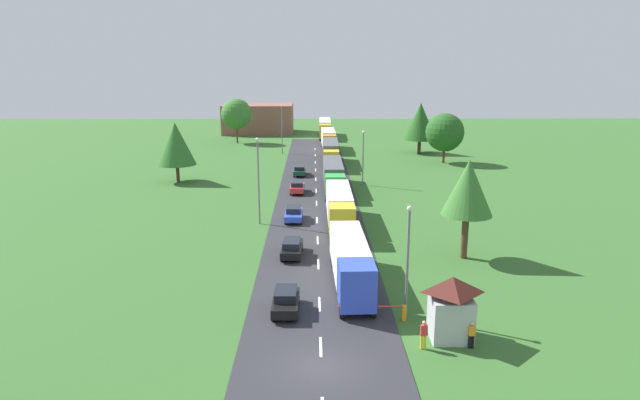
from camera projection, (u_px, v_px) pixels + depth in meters
The scene contains 29 objects.
ground_plane at pixel (321, 367), 31.11m from camera, with size 280.00×280.00×0.00m, color #336028.
road at pixel (317, 234), 54.87m from camera, with size 10.00×140.00×0.06m, color #2B2B30.
lane_marking_centre at pixel (318, 249), 50.39m from camera, with size 0.16×120.56×0.01m.
truck_lead at pixel (351, 261), 41.72m from camera, with size 2.77×12.05×3.53m.
truck_second at pixel (340, 206), 57.30m from camera, with size 2.52×12.95×3.56m.
truck_third at pixel (333, 175), 73.61m from camera, with size 2.52×14.26×3.54m.
truck_fourth at pixel (331, 152), 91.59m from camera, with size 2.68×13.79×3.74m.
truck_fifth at pixel (329, 139), 107.11m from camera, with size 2.62×11.96×3.72m.
truck_sixth at pixel (325, 127), 125.80m from camera, with size 2.72×14.89×3.77m.
car_lead at pixel (286, 300), 37.71m from camera, with size 1.83×4.01×1.54m.
car_second at pixel (292, 247), 48.49m from camera, with size 1.91×4.38×1.53m.
car_third at pixel (294, 213), 59.49m from camera, with size 1.88×4.22×1.50m.
car_fourth at pixel (297, 187), 71.98m from camera, with size 1.84×3.93×1.55m.
car_fifth at pixel (300, 170), 83.15m from camera, with size 1.84×4.18×1.49m.
guard_booth at pixel (451, 307), 33.81m from camera, with size 2.87×2.62×4.08m.
barrier_gate at pixel (392, 311), 36.53m from camera, with size 4.64×0.28×1.05m.
person_lead at pixel (424, 334), 32.82m from camera, with size 0.38×0.24×1.82m.
person_second at pixel (472, 334), 32.91m from camera, with size 0.38×0.23×1.72m.
person_third at pixel (440, 313), 35.56m from camera, with size 0.38×0.24×1.80m.
lamppost_lead at pixel (408, 255), 36.39m from camera, with size 0.36×0.36×7.70m.
lamppost_second at pixel (258, 177), 57.34m from camera, with size 0.36×0.36×9.20m.
lamppost_third at pixel (363, 155), 76.01m from camera, with size 0.36×0.36×7.60m.
lamppost_fourth at pixel (282, 127), 102.03m from camera, with size 0.36×0.36×9.12m.
tree_oak at pixel (176, 144), 77.91m from camera, with size 5.47×5.47×8.50m.
tree_birch at pixel (236, 114), 115.58m from camera, with size 6.41×6.41×9.34m.
tree_maple at pixel (445, 132), 92.74m from camera, with size 6.45×6.45×8.43m.
tree_pine at pixel (420, 121), 102.88m from camera, with size 6.23×6.23×9.38m.
tree_ash at pixel (468, 188), 46.89m from camera, with size 4.37×4.37×8.74m.
distant_building at pixel (259, 119), 133.31m from camera, with size 16.46×12.00×6.84m, color brown.
Camera 1 is at (-0.45, -27.88, 16.71)m, focal length 30.94 mm.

